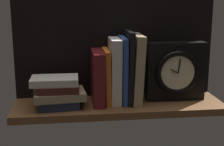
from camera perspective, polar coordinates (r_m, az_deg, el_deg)
ground_plane at (r=123.87cm, az=1.15°, el=-5.59°), size 75.41×22.10×2.50cm
back_panel at (r=129.13cm, az=0.53°, el=4.38°), size 75.41×1.20×37.66cm
book_maroon_dawkins at (r=121.60cm, az=-2.41°, el=-0.70°), size 4.33×16.44×18.95cm
book_orange_pandolfini at (r=121.84cm, az=-0.91°, el=-0.54°), size 1.97×13.96×19.40cm
book_white_catcher at (r=121.74cm, az=0.47°, el=0.38°), size 3.72×12.86×23.27cm
book_blue_modern at (r=122.09cm, az=1.84°, el=0.52°), size 1.79×13.92×23.73cm
book_black_skeptic at (r=122.18cm, az=2.78°, el=1.04°), size 2.24×14.53×25.91cm
book_tan_shortstories at (r=122.81cm, az=4.03°, el=0.78°), size 4.18×15.95×24.71cm
framed_clock at (r=126.29cm, az=10.68°, el=0.24°), size 21.55×6.30×21.55cm
book_stack_side at (r=119.13cm, az=-9.06°, el=-3.18°), size 18.80×14.14×10.81cm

